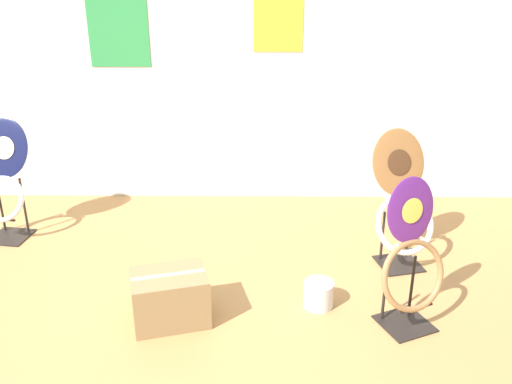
% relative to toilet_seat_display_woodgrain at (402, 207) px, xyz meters
% --- Properties ---
extents(ground_plane, '(14.00, 14.00, 0.00)m').
position_rel_toilet_seat_display_woodgrain_xyz_m(ground_plane, '(-1.40, -1.14, -0.42)').
color(ground_plane, '#B7844C').
extents(wall_back, '(8.00, 0.07, 2.60)m').
position_rel_toilet_seat_display_woodgrain_xyz_m(wall_back, '(-1.40, 1.16, 0.88)').
color(wall_back, silver).
rests_on(wall_back, ground_plane).
extents(toilet_seat_display_woodgrain, '(0.48, 0.48, 0.93)m').
position_rel_toilet_seat_display_woodgrain_xyz_m(toilet_seat_display_woodgrain, '(0.00, 0.00, 0.00)').
color(toilet_seat_display_woodgrain, black).
rests_on(toilet_seat_display_woodgrain, ground_plane).
extents(toilet_seat_display_navy_moon, '(0.40, 0.40, 0.89)m').
position_rel_toilet_seat_display_woodgrain_xyz_m(toilet_seat_display_navy_moon, '(-2.87, 0.38, 0.01)').
color(toilet_seat_display_navy_moon, black).
rests_on(toilet_seat_display_navy_moon, ground_plane).
extents(toilet_seat_display_purple_note, '(0.45, 0.37, 0.91)m').
position_rel_toilet_seat_display_woodgrain_xyz_m(toilet_seat_display_purple_note, '(-0.11, -0.72, 0.01)').
color(toilet_seat_display_purple_note, black).
rests_on(toilet_seat_display_purple_note, ground_plane).
extents(paint_can, '(0.19, 0.19, 0.17)m').
position_rel_toilet_seat_display_woodgrain_xyz_m(paint_can, '(-0.60, -0.54, -0.34)').
color(paint_can, silver).
rests_on(paint_can, ground_plane).
extents(storage_box, '(0.50, 0.42, 0.31)m').
position_rel_toilet_seat_display_woodgrain_xyz_m(storage_box, '(-1.49, -0.70, -0.27)').
color(storage_box, '#93754C').
rests_on(storage_box, ground_plane).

